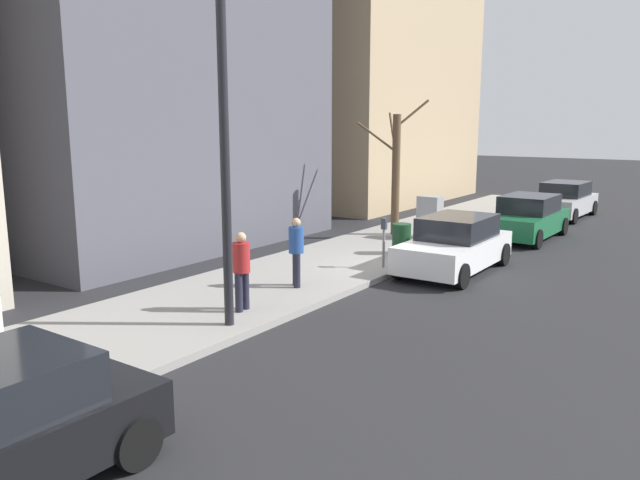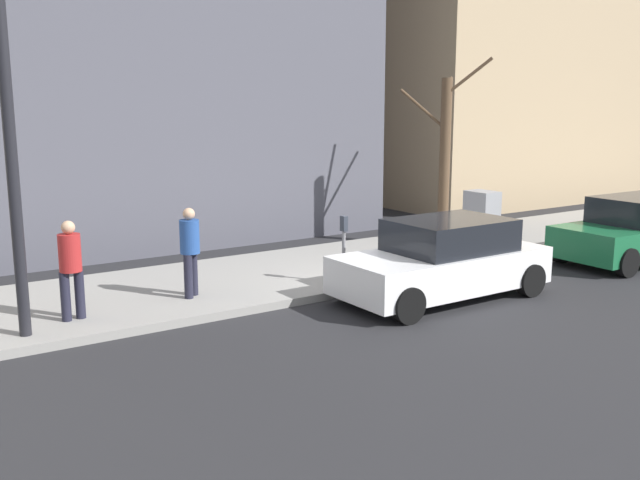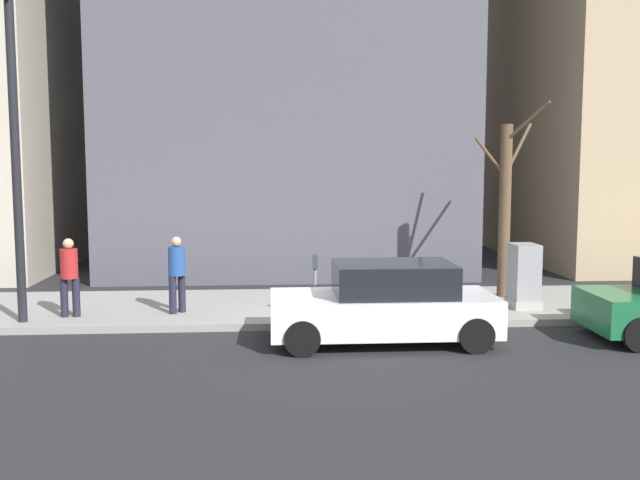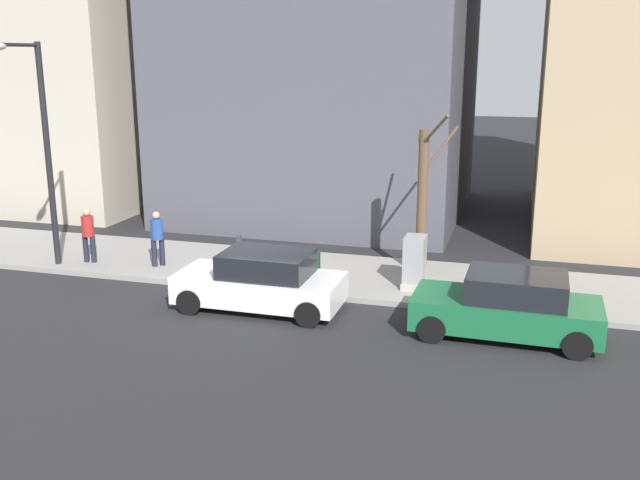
{
  "view_description": "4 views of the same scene",
  "coord_description": "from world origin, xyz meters",
  "px_view_note": "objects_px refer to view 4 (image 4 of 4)",
  "views": [
    {
      "loc": [
        -7.5,
        15.14,
        4.02
      ],
      "look_at": [
        0.47,
        3.6,
        1.37
      ],
      "focal_mm": 35.0,
      "sensor_mm": 36.0,
      "label": 1
    },
    {
      "loc": [
        -10.73,
        8.68,
        3.69
      ],
      "look_at": [
        1.37,
        0.56,
        0.87
      ],
      "focal_mm": 40.0,
      "sensor_mm": 36.0,
      "label": 2
    },
    {
      "loc": [
        -14.13,
        1.51,
        3.37
      ],
      "look_at": [
        0.91,
        0.47,
        1.74
      ],
      "focal_mm": 40.0,
      "sensor_mm": 36.0,
      "label": 3
    },
    {
      "loc": [
        -17.14,
        -6.84,
        6.31
      ],
      "look_at": [
        0.38,
        -1.74,
        1.54
      ],
      "focal_mm": 40.0,
      "sensor_mm": 36.0,
      "label": 4
    }
  ],
  "objects_px": {
    "parked_car_green": "(508,306)",
    "streetlamp": "(40,137)",
    "parked_car_white": "(262,282)",
    "utility_box": "(415,263)",
    "bare_tree": "(423,198)",
    "pedestrian_midblock": "(88,232)",
    "trash_bin": "(310,267)",
    "pedestrian_near_meter": "(157,235)",
    "parking_meter": "(239,253)"
  },
  "relations": [
    {
      "from": "pedestrian_near_meter",
      "to": "pedestrian_midblock",
      "type": "distance_m",
      "value": 2.21
    },
    {
      "from": "parked_car_green",
      "to": "parking_meter",
      "type": "xyz_separation_m",
      "value": [
        1.68,
        7.29,
        0.24
      ]
    },
    {
      "from": "parked_car_green",
      "to": "pedestrian_midblock",
      "type": "bearing_deg",
      "value": 81.05
    },
    {
      "from": "parked_car_white",
      "to": "streetlamp",
      "type": "bearing_deg",
      "value": 79.33
    },
    {
      "from": "parked_car_white",
      "to": "trash_bin",
      "type": "xyz_separation_m",
      "value": [
        1.98,
        -0.69,
        -0.14
      ]
    },
    {
      "from": "parked_car_green",
      "to": "trash_bin",
      "type": "bearing_deg",
      "value": 69.44
    },
    {
      "from": "parked_car_green",
      "to": "parking_meter",
      "type": "distance_m",
      "value": 7.49
    },
    {
      "from": "streetlamp",
      "to": "trash_bin",
      "type": "distance_m",
      "value": 8.63
    },
    {
      "from": "pedestrian_midblock",
      "to": "utility_box",
      "type": "bearing_deg",
      "value": 175.36
    },
    {
      "from": "parked_car_green",
      "to": "bare_tree",
      "type": "height_order",
      "value": "bare_tree"
    },
    {
      "from": "parked_car_green",
      "to": "streetlamp",
      "type": "relative_size",
      "value": 0.65
    },
    {
      "from": "parked_car_green",
      "to": "parked_car_white",
      "type": "bearing_deg",
      "value": 89.64
    },
    {
      "from": "streetlamp",
      "to": "pedestrian_near_meter",
      "type": "distance_m",
      "value": 4.32
    },
    {
      "from": "bare_tree",
      "to": "streetlamp",
      "type": "bearing_deg",
      "value": 102.33
    },
    {
      "from": "utility_box",
      "to": "pedestrian_near_meter",
      "type": "distance_m",
      "value": 7.68
    },
    {
      "from": "trash_bin",
      "to": "pedestrian_near_meter",
      "type": "distance_m",
      "value": 4.89
    },
    {
      "from": "trash_bin",
      "to": "parked_car_white",
      "type": "bearing_deg",
      "value": 160.84
    },
    {
      "from": "pedestrian_near_meter",
      "to": "bare_tree",
      "type": "bearing_deg",
      "value": -33.1
    },
    {
      "from": "parked_car_green",
      "to": "utility_box",
      "type": "distance_m",
      "value": 3.59
    },
    {
      "from": "utility_box",
      "to": "trash_bin",
      "type": "distance_m",
      "value": 2.86
    },
    {
      "from": "parked_car_white",
      "to": "streetlamp",
      "type": "distance_m",
      "value": 8.04
    },
    {
      "from": "parked_car_green",
      "to": "parked_car_white",
      "type": "distance_m",
      "value": 6.06
    },
    {
      "from": "bare_tree",
      "to": "pedestrian_near_meter",
      "type": "relative_size",
      "value": 2.8
    },
    {
      "from": "parked_car_green",
      "to": "pedestrian_near_meter",
      "type": "height_order",
      "value": "pedestrian_near_meter"
    },
    {
      "from": "parking_meter",
      "to": "pedestrian_near_meter",
      "type": "bearing_deg",
      "value": 75.74
    },
    {
      "from": "streetlamp",
      "to": "pedestrian_near_meter",
      "type": "relative_size",
      "value": 3.92
    },
    {
      "from": "pedestrian_near_meter",
      "to": "parked_car_white",
      "type": "bearing_deg",
      "value": -72.29
    },
    {
      "from": "trash_bin",
      "to": "pedestrian_near_meter",
      "type": "relative_size",
      "value": 0.54
    },
    {
      "from": "bare_tree",
      "to": "trash_bin",
      "type": "relative_size",
      "value": 5.17
    },
    {
      "from": "parked_car_white",
      "to": "parking_meter",
      "type": "distance_m",
      "value": 1.98
    },
    {
      "from": "parked_car_white",
      "to": "trash_bin",
      "type": "distance_m",
      "value": 2.1
    },
    {
      "from": "utility_box",
      "to": "streetlamp",
      "type": "height_order",
      "value": "streetlamp"
    },
    {
      "from": "parking_meter",
      "to": "pedestrian_midblock",
      "type": "height_order",
      "value": "pedestrian_midblock"
    },
    {
      "from": "utility_box",
      "to": "bare_tree",
      "type": "bearing_deg",
      "value": 1.16
    },
    {
      "from": "bare_tree",
      "to": "pedestrian_midblock",
      "type": "height_order",
      "value": "bare_tree"
    },
    {
      "from": "pedestrian_midblock",
      "to": "parked_car_white",
      "type": "bearing_deg",
      "value": 155.62
    },
    {
      "from": "utility_box",
      "to": "trash_bin",
      "type": "bearing_deg",
      "value": 98.06
    },
    {
      "from": "parking_meter",
      "to": "utility_box",
      "type": "height_order",
      "value": "utility_box"
    },
    {
      "from": "utility_box",
      "to": "pedestrian_midblock",
      "type": "height_order",
      "value": "pedestrian_midblock"
    },
    {
      "from": "parking_meter",
      "to": "utility_box",
      "type": "distance_m",
      "value": 4.82
    },
    {
      "from": "parked_car_white",
      "to": "pedestrian_near_meter",
      "type": "height_order",
      "value": "pedestrian_near_meter"
    },
    {
      "from": "parking_meter",
      "to": "utility_box",
      "type": "xyz_separation_m",
      "value": [
        0.85,
        -4.75,
        -0.13
      ]
    },
    {
      "from": "utility_box",
      "to": "pedestrian_midblock",
      "type": "relative_size",
      "value": 0.86
    },
    {
      "from": "parked_car_white",
      "to": "parking_meter",
      "type": "bearing_deg",
      "value": 38.87
    },
    {
      "from": "utility_box",
      "to": "streetlamp",
      "type": "distance_m",
      "value": 11.23
    },
    {
      "from": "bare_tree",
      "to": "parked_car_green",
      "type": "bearing_deg",
      "value": -146.22
    },
    {
      "from": "parked_car_green",
      "to": "parking_meter",
      "type": "height_order",
      "value": "parked_car_green"
    },
    {
      "from": "parking_meter",
      "to": "pedestrian_midblock",
      "type": "xyz_separation_m",
      "value": [
        0.51,
        5.14,
        0.11
      ]
    },
    {
      "from": "streetlamp",
      "to": "parked_car_green",
      "type": "bearing_deg",
      "value": -96.5
    },
    {
      "from": "parked_car_white",
      "to": "trash_bin",
      "type": "relative_size",
      "value": 4.67
    }
  ]
}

